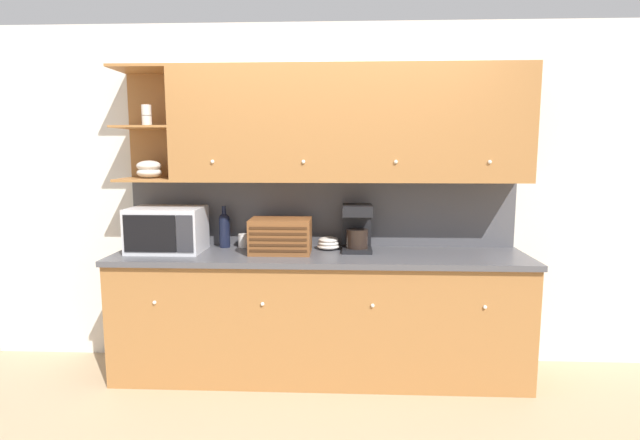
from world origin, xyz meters
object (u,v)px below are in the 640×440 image
object	(u,v)px
microwave	(167,230)
bowl_stack_on_counter	(329,243)
wine_bottle	(224,229)
mug	(244,241)
coffee_maker	(357,227)
bread_box	(281,236)

from	to	relation	value
microwave	bowl_stack_on_counter	size ratio (longest dim) A/B	3.07
microwave	wine_bottle	bearing A→B (deg)	25.14
mug	coffee_maker	size ratio (longest dim) A/B	0.30
bowl_stack_on_counter	coffee_maker	world-z (taller)	coffee_maker
microwave	mug	xyz separation A→B (m)	(0.53, 0.19, -0.11)
microwave	coffee_maker	bearing A→B (deg)	4.01
microwave	wine_bottle	distance (m)	0.42
coffee_maker	mug	bearing A→B (deg)	174.17
microwave	bread_box	xyz separation A→B (m)	(0.84, -0.01, -0.04)
microwave	bowl_stack_on_counter	xyz separation A→B (m)	(1.18, 0.14, -0.12)
bowl_stack_on_counter	coffee_maker	size ratio (longest dim) A/B	0.50
mug	bowl_stack_on_counter	world-z (taller)	mug
microwave	mug	world-z (taller)	microwave
mug	coffee_maker	xyz separation A→B (m)	(0.86, -0.09, 0.12)
bowl_stack_on_counter	coffee_maker	bearing A→B (deg)	-11.03
bread_box	bowl_stack_on_counter	xyz separation A→B (m)	(0.34, 0.15, -0.08)
wine_bottle	bread_box	bearing A→B (deg)	-22.78
bread_box	bowl_stack_on_counter	bearing A→B (deg)	23.78
mug	bread_box	distance (m)	0.37
bowl_stack_on_counter	mug	bearing A→B (deg)	175.89
bread_box	bowl_stack_on_counter	size ratio (longest dim) A/B	2.54
bread_box	coffee_maker	world-z (taller)	coffee_maker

